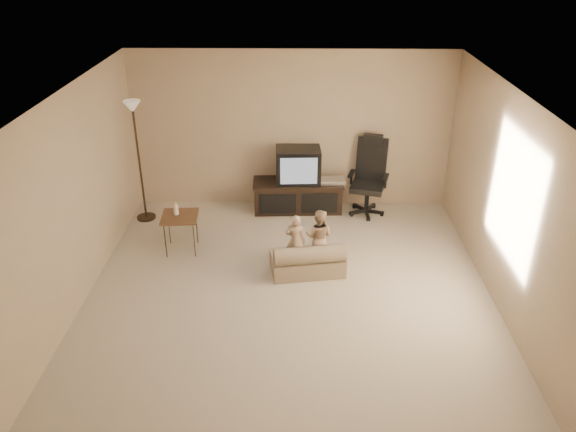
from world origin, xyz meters
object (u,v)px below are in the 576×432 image
object	(u,v)px
side_table	(179,217)
floor_lamp	(136,135)
child_sofa	(308,261)
toddler_left	(295,241)
toddler_right	(319,237)
tv_stand	(298,185)
office_chair	(368,186)

from	to	relation	value
side_table	floor_lamp	world-z (taller)	floor_lamp
child_sofa	toddler_left	world-z (taller)	toddler_left
floor_lamp	child_sofa	world-z (taller)	floor_lamp
side_table	child_sofa	world-z (taller)	side_table
child_sofa	toddler_right	xyz separation A→B (m)	(0.15, 0.30, 0.20)
side_table	toddler_right	distance (m)	1.94
side_table	toddler_left	bearing A→B (deg)	-14.10
toddler_left	toddler_right	world-z (taller)	toddler_right
floor_lamp	toddler_right	distance (m)	3.10
tv_stand	side_table	size ratio (longest dim) A/B	2.01
office_chair	child_sofa	world-z (taller)	office_chair
child_sofa	toddler_left	xyz separation A→B (m)	(-0.17, 0.18, 0.19)
tv_stand	toddler_left	bearing A→B (deg)	-93.93
office_chair	floor_lamp	xyz separation A→B (m)	(-3.50, -0.29, 0.92)
tv_stand	child_sofa	size ratio (longest dim) A/B	1.45
child_sofa	toddler_right	bearing A→B (deg)	54.48
tv_stand	office_chair	size ratio (longest dim) A/B	1.18
side_table	child_sofa	distance (m)	1.89
side_table	child_sofa	bearing A→B (deg)	-18.27
side_table	toddler_right	world-z (taller)	toddler_right
office_chair	toddler_left	world-z (taller)	office_chair
office_chair	toddler_right	xyz separation A→B (m)	(-0.83, -1.55, -0.06)
side_table	toddler_left	size ratio (longest dim) A/B	0.96
side_table	floor_lamp	size ratio (longest dim) A/B	0.39
side_table	toddler_left	distance (m)	1.66
toddler_left	toddler_right	size ratio (longest dim) A/B	0.98
office_chair	child_sofa	bearing A→B (deg)	-101.91
child_sofa	tv_stand	bearing A→B (deg)	84.58
floor_lamp	toddler_left	xyz separation A→B (m)	(2.35, -1.37, -0.99)
side_table	child_sofa	size ratio (longest dim) A/B	0.72
child_sofa	toddler_left	distance (m)	0.31
office_chair	side_table	distance (m)	3.02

